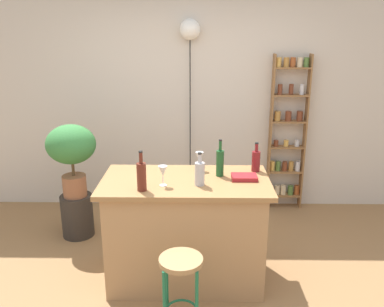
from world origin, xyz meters
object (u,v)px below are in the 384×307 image
bottle_vinegar (200,173)px  bottle_sauce_amber (142,176)px  plant_stool (77,215)px  spice_shelf (287,135)px  pendant_globe_light (190,32)px  bottle_spirits_clear (220,162)px  wine_glass_center (163,172)px  bottle_wine_red (256,160)px  cookbook (244,177)px  wine_glass_left (200,157)px  potted_plant (71,150)px  bar_stool (181,279)px

bottle_vinegar → bottle_sauce_amber: bearing=-164.8°
bottle_sauce_amber → plant_stool: bearing=130.4°
spice_shelf → bottle_vinegar: bearing=-122.6°
bottle_vinegar → pendant_globe_light: (-0.11, 1.66, 1.06)m
bottle_spirits_clear → wine_glass_center: 0.52m
plant_stool → wine_glass_center: (1.00, -0.89, 0.82)m
bottle_wine_red → wine_glass_center: (-0.78, -0.35, 0.02)m
bottle_sauce_amber → cookbook: size_ratio=1.52×
bottle_wine_red → wine_glass_left: size_ratio=1.59×
plant_stool → potted_plant: 0.73m
bottle_wine_red → wine_glass_center: size_ratio=1.59×
potted_plant → bottle_sauce_amber: (0.85, -1.00, 0.10)m
bottle_spirits_clear → bottle_vinegar: (-0.17, -0.21, -0.02)m
bottle_spirits_clear → wine_glass_center: bottle_spirits_clear is taller
bar_stool → spice_shelf: (1.17, 2.22, 0.47)m
bottle_wine_red → cookbook: bearing=-120.8°
wine_glass_center → pendant_globe_light: pendant_globe_light is taller
potted_plant → bottle_spirits_clear: 1.61m
plant_stool → potted_plant: (0.00, 0.00, 0.73)m
bottle_vinegar → wine_glass_center: bottle_vinegar is taller
bottle_sauce_amber → bottle_vinegar: bottle_sauce_amber is taller
cookbook → bottle_vinegar: bearing=-160.4°
wine_glass_left → pendant_globe_light: bearing=94.7°
bottle_vinegar → pendant_globe_light: 1.97m
cookbook → potted_plant: bearing=155.8°
wine_glass_left → bottle_wine_red: bearing=-2.6°
bottle_vinegar → pendant_globe_light: bearing=93.7°
pendant_globe_light → bottle_vinegar: bearing=-86.3°
bottle_spirits_clear → wine_glass_left: (-0.17, 0.15, -0.00)m
bottle_vinegar → wine_glass_center: (-0.29, -0.02, 0.02)m
plant_stool → cookbook: size_ratio=2.17×
plant_stool → wine_glass_left: wine_glass_left is taller
potted_plant → wine_glass_left: 1.40m
spice_shelf → bottle_wine_red: 1.42m
bar_stool → wine_glass_center: bearing=106.0°
spice_shelf → wine_glass_center: spice_shelf is taller
wine_glass_center → wine_glass_left: bearing=52.2°
spice_shelf → plant_stool: 2.56m
bottle_vinegar → wine_glass_left: 0.36m
wine_glass_center → cookbook: 0.69m
wine_glass_left → bar_stool: bearing=-97.8°
bottle_spirits_clear → wine_glass_left: bottle_spirits_clear is taller
plant_stool → bottle_wine_red: bottle_wine_red is taller
plant_stool → potted_plant: size_ratio=0.60×
bottle_wine_red → bottle_spirits_clear: 0.34m
spice_shelf → cookbook: size_ratio=8.84×
spice_shelf → pendant_globe_light: 1.64m
bottle_vinegar → cookbook: 0.40m
wine_glass_left → pendant_globe_light: size_ratio=0.07×
bar_stool → wine_glass_left: size_ratio=3.80×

